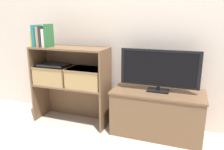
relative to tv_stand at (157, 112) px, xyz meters
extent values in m
plane|color=#BCB2A3|center=(-0.49, -0.21, -0.24)|extent=(16.00, 16.00, 0.00)
cube|color=beige|center=(-0.49, 0.25, 0.96)|extent=(10.00, 0.05, 2.40)
cube|color=brown|center=(0.00, 0.00, -0.01)|extent=(0.92, 0.42, 0.46)
cube|color=brown|center=(0.00, 0.00, 0.23)|extent=(0.94, 0.44, 0.02)
cube|color=black|center=(0.00, 0.00, 0.25)|extent=(0.22, 0.14, 0.02)
cylinder|color=black|center=(0.00, 0.00, 0.27)|extent=(0.04, 0.04, 0.04)
cube|color=black|center=(0.00, 0.00, 0.48)|extent=(0.79, 0.04, 0.38)
cube|color=black|center=(0.00, -0.02, 0.48)|extent=(0.73, 0.00, 0.33)
cube|color=brown|center=(-1.44, -0.04, -0.01)|extent=(0.02, 0.34, 0.46)
cube|color=brown|center=(-0.57, -0.04, -0.01)|extent=(0.02, 0.34, 0.46)
cube|color=brown|center=(-1.00, 0.12, -0.01)|extent=(0.85, 0.02, 0.46)
cube|color=brown|center=(-1.00, -0.04, 0.21)|extent=(0.85, 0.34, 0.02)
cube|color=brown|center=(-1.44, -0.04, 0.44)|extent=(0.02, 0.34, 0.44)
cube|color=brown|center=(-0.57, -0.04, 0.44)|extent=(0.02, 0.34, 0.44)
cube|color=brown|center=(-1.00, 0.12, 0.44)|extent=(0.85, 0.02, 0.44)
cube|color=brown|center=(-1.00, -0.04, 0.65)|extent=(0.85, 0.34, 0.02)
cube|color=gold|center=(-1.41, -0.11, 0.74)|extent=(0.02, 0.13, 0.17)
cube|color=#1E7075|center=(-1.37, -0.11, 0.78)|extent=(0.04, 0.16, 0.24)
cube|color=tan|center=(-1.33, -0.11, 0.77)|extent=(0.04, 0.12, 0.22)
cube|color=#232328|center=(-1.29, -0.11, 0.77)|extent=(0.02, 0.15, 0.23)
cube|color=silver|center=(-1.26, -0.11, 0.76)|extent=(0.03, 0.13, 0.20)
cube|color=#286638|center=(-1.21, -0.11, 0.78)|extent=(0.04, 0.13, 0.25)
cube|color=tan|center=(-1.21, -0.06, 0.33)|extent=(0.39, 0.30, 0.21)
cube|color=olive|center=(-1.21, -0.06, 0.42)|extent=(0.40, 0.31, 0.02)
cube|color=tan|center=(-0.79, -0.06, 0.33)|extent=(0.39, 0.30, 0.21)
cube|color=olive|center=(-0.79, -0.06, 0.42)|extent=(0.40, 0.31, 0.02)
cube|color=#2D2D33|center=(-1.21, -0.06, 0.44)|extent=(0.33, 0.21, 0.02)
cylinder|color=#99999E|center=(-1.21, -0.06, 0.45)|extent=(0.02, 0.02, 0.00)
camera|label=1|loc=(0.27, -2.18, 0.98)|focal=35.00mm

